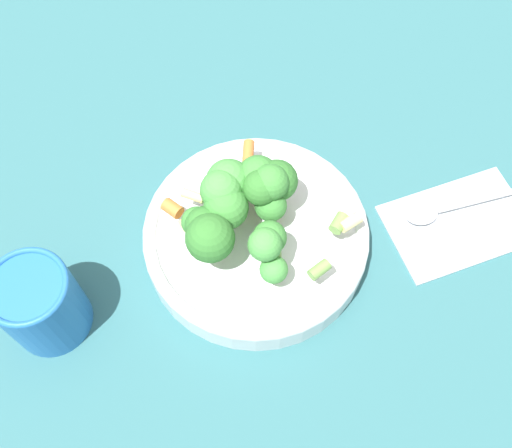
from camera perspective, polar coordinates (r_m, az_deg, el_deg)
The scene contains 6 objects.
ground_plane at distance 0.65m, azimuth 0.00°, elevation -2.01°, with size 3.00×3.00×0.00m, color #2D6066.
bowl at distance 0.63m, azimuth 0.00°, elevation -1.17°, with size 0.24×0.24×0.04m.
pasta_salad at distance 0.58m, azimuth -1.38°, elevation 1.81°, with size 0.15×0.18×0.07m.
cup at distance 0.61m, azimuth -19.87°, elevation -7.13°, with size 0.08×0.08×0.09m.
napkin at distance 0.70m, azimuth 18.74°, elevation 0.10°, with size 0.19×0.17×0.01m.
spoon at distance 0.69m, azimuth 17.90°, elevation 1.51°, with size 0.13×0.12×0.01m.
Camera 1 is at (-0.24, -0.16, 0.58)m, focal length 42.00 mm.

